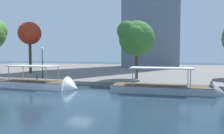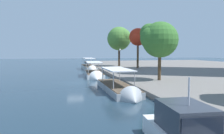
% 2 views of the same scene
% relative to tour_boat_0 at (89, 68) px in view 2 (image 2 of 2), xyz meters
% --- Properties ---
extents(ground_plane, '(220.00, 220.00, 0.00)m').
position_rel_tour_boat_0_xyz_m(ground_plane, '(22.84, -4.86, -0.38)').
color(ground_plane, '#1E3342').
extents(tour_boat_0, '(13.77, 3.13, 4.08)m').
position_rel_tour_boat_0_xyz_m(tour_boat_0, '(0.00, 0.00, 0.00)').
color(tour_boat_0, silver).
rests_on(tour_boat_0, ground_plane).
extents(tour_boat_1, '(11.63, 3.67, 4.08)m').
position_rel_tour_boat_0_xyz_m(tour_boat_1, '(15.58, -0.83, -0.11)').
color(tour_boat_1, white).
rests_on(tour_boat_1, ground_plane).
extents(tour_boat_2, '(12.03, 3.28, 4.06)m').
position_rel_tour_boat_0_xyz_m(tour_boat_2, '(31.50, -0.08, -0.15)').
color(tour_boat_2, '#9EA3A8').
rests_on(tour_boat_2, ground_plane).
extents(mooring_bollard_0, '(0.28, 0.28, 0.77)m').
position_rel_tour_boat_0_xyz_m(mooring_bollard_0, '(40.67, 2.71, 0.61)').
color(mooring_bollard_0, '#2D2D33').
rests_on(mooring_bollard_0, dock_promenade).
extents(mooring_bollard_1, '(0.26, 0.26, 0.69)m').
position_rel_tour_boat_0_xyz_m(mooring_bollard_1, '(12.37, 2.80, 0.57)').
color(mooring_bollard_1, '#2D2D33').
rests_on(mooring_bollard_1, dock_promenade).
extents(lamp_post, '(0.41, 0.41, 4.86)m').
position_rel_tour_boat_0_xyz_m(lamp_post, '(11.53, 5.37, 3.24)').
color(lamp_post, black).
rests_on(lamp_post, dock_promenade).
extents(tree_0, '(5.42, 5.71, 8.75)m').
position_rel_tour_boat_0_xyz_m(tree_0, '(26.34, 7.12, 6.41)').
color(tree_0, '#4C3823').
rests_on(tree_0, dock_promenade).
extents(tree_1, '(4.86, 4.57, 10.32)m').
position_rel_tour_boat_0_xyz_m(tree_1, '(4.14, 12.06, 8.03)').
color(tree_1, '#4C3823').
rests_on(tree_1, dock_promenade).
extents(tree_2, '(6.83, 6.83, 11.41)m').
position_rel_tour_boat_0_xyz_m(tree_2, '(-3.14, 9.46, 8.29)').
color(tree_2, '#4C3823').
rests_on(tree_2, dock_promenade).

